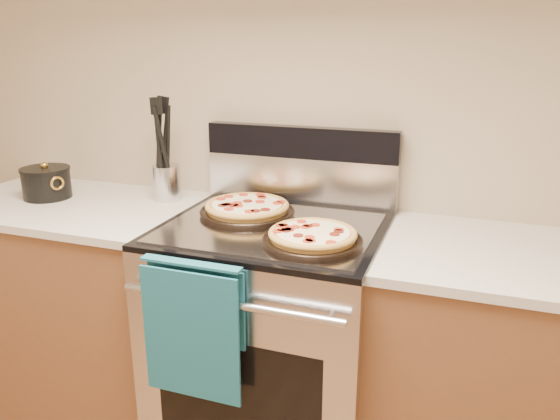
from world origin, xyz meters
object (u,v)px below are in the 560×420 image
(range_body, at_px, (274,345))
(pepperoni_pizza_front, at_px, (313,237))
(utensil_crock, at_px, (167,182))
(saucepan, at_px, (47,184))
(pepperoni_pizza_back, at_px, (247,209))

(range_body, xyz_separation_m, pepperoni_pizza_front, (0.18, -0.13, 0.50))
(range_body, distance_m, pepperoni_pizza_front, 0.54)
(range_body, xyz_separation_m, utensil_crock, (-0.53, 0.19, 0.53))
(saucepan, bearing_deg, pepperoni_pizza_back, 1.20)
(pepperoni_pizza_back, distance_m, utensil_crock, 0.43)
(range_body, distance_m, utensil_crock, 0.78)
(pepperoni_pizza_front, relative_size, saucepan, 1.63)
(range_body, xyz_separation_m, saucepan, (-1.02, 0.05, 0.52))
(range_body, height_order, saucepan, saucepan)
(range_body, relative_size, utensil_crock, 6.29)
(utensil_crock, xyz_separation_m, saucepan, (-0.48, -0.14, -0.01))
(pepperoni_pizza_front, bearing_deg, utensil_crock, 155.55)
(pepperoni_pizza_back, relative_size, pepperoni_pizza_front, 1.10)
(pepperoni_pizza_back, bearing_deg, range_body, -28.85)
(range_body, xyz_separation_m, pepperoni_pizza_back, (-0.13, 0.07, 0.50))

